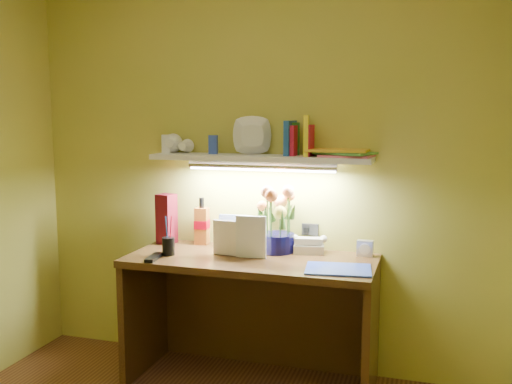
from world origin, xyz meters
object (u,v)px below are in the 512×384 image
(desk, at_px, (251,321))
(desk_clock, at_px, (365,248))
(telephone, at_px, (309,244))
(whisky_bottle, at_px, (202,221))
(flower_bouquet, at_px, (276,220))

(desk, relative_size, desk_clock, 15.43)
(telephone, distance_m, whisky_bottle, 0.69)
(desk, xyz_separation_m, telephone, (0.29, 0.20, 0.43))
(telephone, distance_m, desk_clock, 0.32)
(desk, height_order, whisky_bottle, whisky_bottle)
(flower_bouquet, height_order, telephone, flower_bouquet)
(telephone, xyz_separation_m, desk_clock, (0.32, 0.01, -0.01))
(telephone, xyz_separation_m, whisky_bottle, (-0.68, 0.03, 0.09))
(desk_clock, relative_size, whisky_bottle, 0.31)
(flower_bouquet, xyz_separation_m, desk_clock, (0.51, 0.04, -0.14))
(desk, distance_m, flower_bouquet, 0.60)
(flower_bouquet, distance_m, desk_clock, 0.53)
(flower_bouquet, xyz_separation_m, telephone, (0.19, 0.03, -0.14))
(desk, xyz_separation_m, whisky_bottle, (-0.39, 0.23, 0.52))
(flower_bouquet, height_order, whisky_bottle, flower_bouquet)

